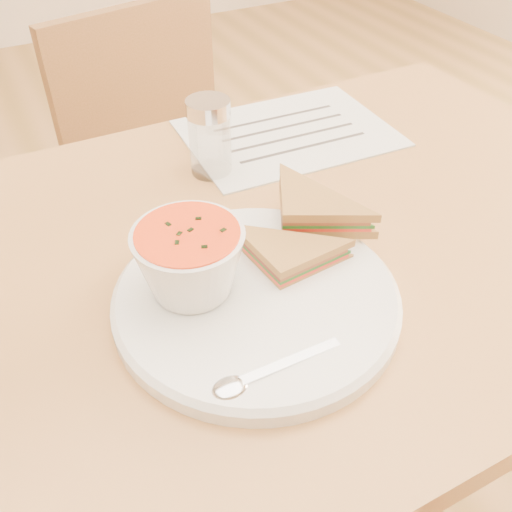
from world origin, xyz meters
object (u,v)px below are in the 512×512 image
chair_far (194,223)px  condiment_shaker (210,137)px  dining_table (286,406)px  plate (256,299)px  soup_bowl (190,264)px

chair_far → condiment_shaker: 0.49m
condiment_shaker → dining_table: bearing=-78.1°
dining_table → plate: 0.41m
plate → chair_far: bearing=76.2°
chair_far → plate: size_ratio=2.76×
soup_bowl → condiment_shaker: bearing=61.9°
dining_table → soup_bowl: soup_bowl is taller
dining_table → chair_far: chair_far is taller
chair_far → plate: chair_far is taller
chair_far → soup_bowl: 0.69m
chair_far → condiment_shaker: condiment_shaker is taller
soup_bowl → condiment_shaker: 0.27m
soup_bowl → dining_table: bearing=19.8°
dining_table → condiment_shaker: bearing=101.9°
plate → soup_bowl: size_ratio=2.67×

